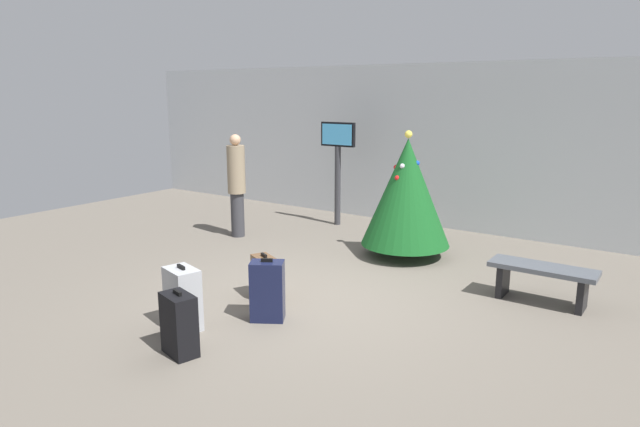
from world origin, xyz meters
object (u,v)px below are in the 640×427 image
object	(u,v)px
suitcase_0	(179,325)
suitcase_2	(183,299)
traveller_0	(237,183)
suitcase_1	(264,278)
suitcase_3	(267,291)
waiting_bench	(542,276)
holiday_tree	(407,192)
flight_info_kiosk	(338,156)

from	to	relation	value
suitcase_0	suitcase_2	size ratio (longest dim) A/B	0.91
traveller_0	suitcase_1	bearing A→B (deg)	-40.91
traveller_0	suitcase_3	size ratio (longest dim) A/B	2.51
waiting_bench	suitcase_0	distance (m)	4.39
waiting_bench	traveller_0	bearing A→B (deg)	177.27
suitcase_2	traveller_0	bearing A→B (deg)	124.62
holiday_tree	suitcase_3	distance (m)	3.29
waiting_bench	traveller_0	world-z (taller)	traveller_0
flight_info_kiosk	waiting_bench	world-z (taller)	flight_info_kiosk
flight_info_kiosk	traveller_0	bearing A→B (deg)	-118.73
waiting_bench	suitcase_2	size ratio (longest dim) A/B	1.72
suitcase_0	suitcase_3	distance (m)	1.18
flight_info_kiosk	suitcase_0	bearing A→B (deg)	-72.52
holiday_tree	flight_info_kiosk	distance (m)	2.42
flight_info_kiosk	suitcase_2	xyz separation A→B (m)	(1.31, -5.13, -1.01)
flight_info_kiosk	suitcase_3	size ratio (longest dim) A/B	2.73
suitcase_1	suitcase_2	world-z (taller)	suitcase_2
holiday_tree	suitcase_1	xyz separation A→B (m)	(-0.62, -2.72, -0.76)
waiting_bench	suitcase_3	size ratio (longest dim) A/B	1.71
traveller_0	suitcase_1	size ratio (longest dim) A/B	3.12
waiting_bench	suitcase_0	world-z (taller)	suitcase_0
holiday_tree	suitcase_0	world-z (taller)	holiday_tree
holiday_tree	waiting_bench	bearing A→B (deg)	-20.42
waiting_bench	suitcase_0	xyz separation A→B (m)	(-2.62, -3.52, -0.03)
holiday_tree	suitcase_2	bearing A→B (deg)	-101.07
traveller_0	suitcase_0	xyz separation A→B (m)	(2.75, -3.78, -0.67)
suitcase_3	suitcase_1	bearing A→B (deg)	133.51
suitcase_0	suitcase_2	xyz separation A→B (m)	(-0.45, 0.45, 0.03)
suitcase_1	suitcase_3	bearing A→B (deg)	-46.49
traveller_0	suitcase_1	distance (m)	3.31
traveller_0	suitcase_0	world-z (taller)	traveller_0
suitcase_2	suitcase_3	distance (m)	0.94
suitcase_0	suitcase_2	distance (m)	0.63
flight_info_kiosk	waiting_bench	size ratio (longest dim) A/B	1.60
suitcase_3	waiting_bench	bearing A→B (deg)	43.74
suitcase_0	suitcase_3	size ratio (longest dim) A/B	0.91
suitcase_1	holiday_tree	bearing A→B (deg)	77.06
suitcase_1	suitcase_3	size ratio (longest dim) A/B	0.81
suitcase_1	suitcase_0	bearing A→B (deg)	-79.59
flight_info_kiosk	suitcase_2	size ratio (longest dim) A/B	2.74
traveller_0	suitcase_0	bearing A→B (deg)	-53.96
flight_info_kiosk	suitcase_0	size ratio (longest dim) A/B	3.00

